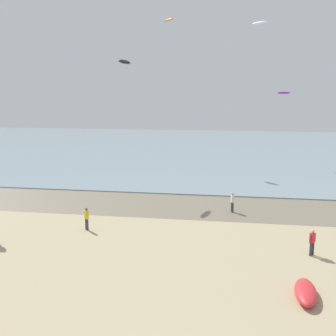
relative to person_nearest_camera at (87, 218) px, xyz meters
name	(u,v)px	position (x,y,z in m)	size (l,w,h in m)	color
wet_sand_strip	(204,207)	(8.21, 7.72, -0.91)	(120.00, 8.17, 0.01)	#7A6D59
sea	(220,149)	(8.21, 46.80, -0.87)	(160.00, 70.00, 0.10)	#7F939E
person_nearest_camera	(87,218)	(0.00, 0.00, 0.00)	(0.43, 0.43, 1.71)	#383842
person_far_down_beach	(232,202)	(10.70, 6.45, 0.00)	(0.33, 0.54, 1.71)	#383842
person_trailing_behind	(312,242)	(15.75, -2.45, 0.00)	(0.43, 0.43, 1.71)	#383842
grounded_kite	(306,292)	(14.48, -8.19, -0.62)	(2.99, 1.08, 0.60)	red
kite_aloft_0	(260,23)	(13.02, 19.03, 16.52)	(2.00, 0.64, 0.32)	white
kite_aloft_1	(284,93)	(17.29, 32.21, 9.11)	(2.06, 0.66, 0.33)	purple
kite_aloft_2	(125,62)	(-0.59, 13.88, 12.27)	(2.29, 0.73, 0.37)	black
kite_aloft_5	(169,20)	(1.24, 30.89, 19.05)	(2.19, 0.70, 0.35)	orange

